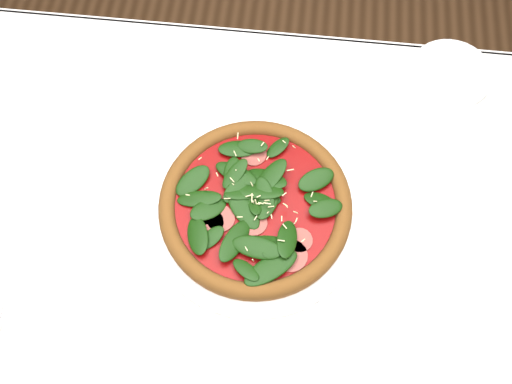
# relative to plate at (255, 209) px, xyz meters

# --- Properties ---
(ground) EXTENTS (6.00, 6.00, 0.00)m
(ground) POSITION_rel_plate_xyz_m (-0.02, -0.04, -0.76)
(ground) COLOR brown
(ground) RESTS_ON ground
(dining_table) EXTENTS (1.21, 0.81, 0.75)m
(dining_table) POSITION_rel_plate_xyz_m (-0.02, -0.04, -0.11)
(dining_table) COLOR white
(dining_table) RESTS_ON ground
(plate) EXTENTS (0.35, 0.35, 0.02)m
(plate) POSITION_rel_plate_xyz_m (0.00, 0.00, 0.00)
(plate) COLOR white
(plate) RESTS_ON dining_table
(pizza) EXTENTS (0.40, 0.40, 0.04)m
(pizza) POSITION_rel_plate_xyz_m (0.00, 0.00, 0.02)
(pizza) COLOR #905A22
(pizza) RESTS_ON plate
(saucer_near) EXTENTS (0.14, 0.14, 0.01)m
(saucer_near) POSITION_rel_plate_xyz_m (0.37, -0.21, -0.00)
(saucer_near) COLOR white
(saucer_near) RESTS_ON dining_table
(saucer_far) EXTENTS (0.15, 0.15, 0.01)m
(saucer_far) POSITION_rel_plate_xyz_m (0.32, 0.30, -0.00)
(saucer_far) COLOR white
(saucer_far) RESTS_ON dining_table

